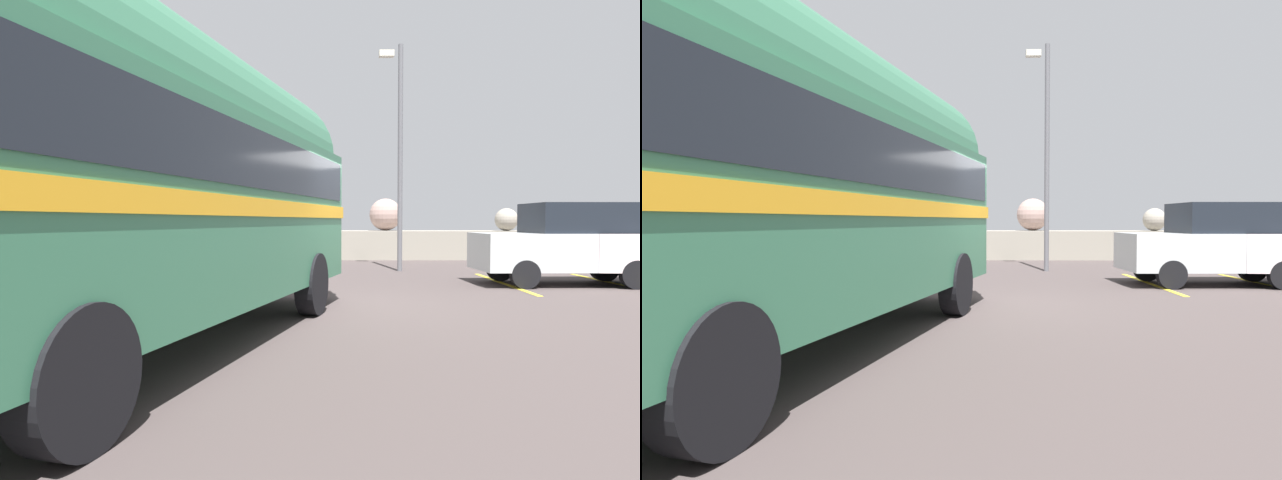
% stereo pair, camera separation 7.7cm
% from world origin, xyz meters
% --- Properties ---
extents(ground, '(32.00, 26.00, 0.02)m').
position_xyz_m(ground, '(0.00, 0.00, 0.01)').
color(ground, '#433938').
extents(breakwater, '(31.36, 2.20, 2.42)m').
position_xyz_m(breakwater, '(-0.23, 11.80, 0.68)').
color(breakwater, gray).
rests_on(breakwater, ground).
extents(vintage_coach, '(4.52, 8.91, 3.70)m').
position_xyz_m(vintage_coach, '(-1.83, -3.03, 2.05)').
color(vintage_coach, black).
rests_on(vintage_coach, ground).
extents(parked_car_nearest, '(4.15, 1.83, 1.86)m').
position_xyz_m(parked_car_nearest, '(5.69, 3.30, 0.97)').
color(parked_car_nearest, black).
rests_on(parked_car_nearest, ground).
extents(lamp_post, '(0.64, 0.74, 6.53)m').
position_xyz_m(lamp_post, '(2.21, 6.65, 3.68)').
color(lamp_post, '#5B5B60').
rests_on(lamp_post, ground).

